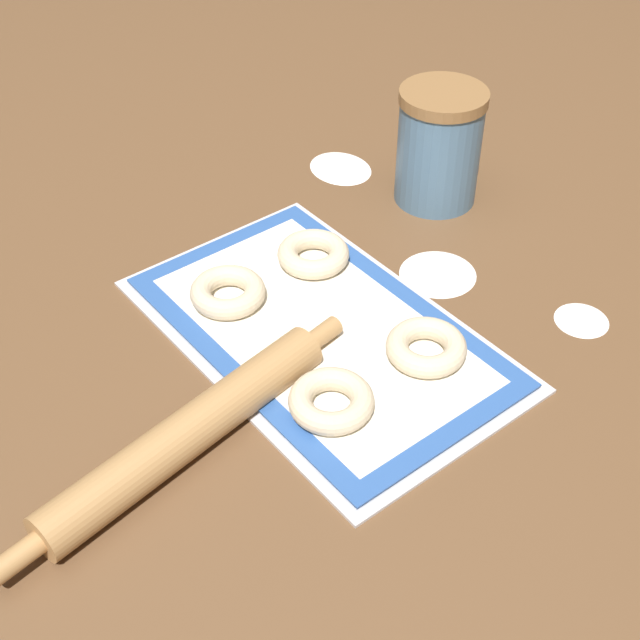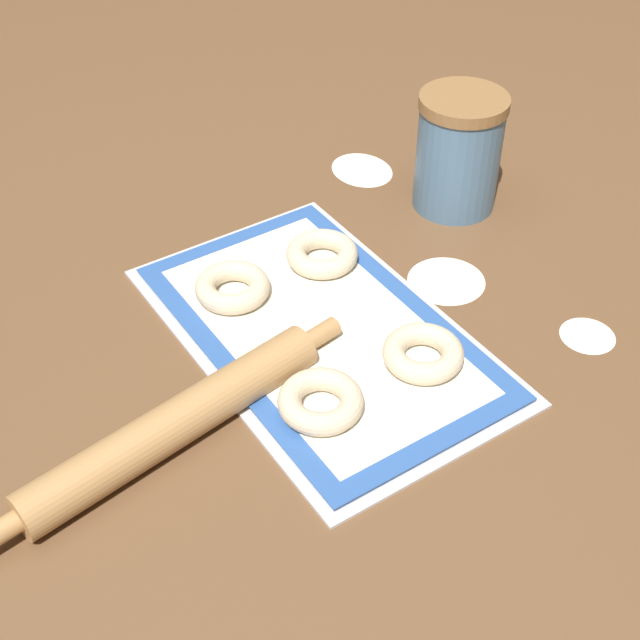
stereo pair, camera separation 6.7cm
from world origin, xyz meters
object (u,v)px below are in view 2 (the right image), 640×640
Objects in this scene: bagel_front_left at (232,287)px; baking_tray at (320,333)px; bagel_back_right at (423,353)px; rolling_pin at (174,424)px; bagel_front_right at (321,401)px; flour_canister at (458,152)px; bagel_back_left at (322,254)px.

baking_tray is at bearing 26.84° from bagel_front_left.
bagel_back_right is 0.29m from rolling_pin.
flour_canister is at bearing 121.92° from bagel_front_right.
bagel_front_left and bagel_back_left have the same top height.
bagel_back_left is (-0.11, 0.07, 0.02)m from baking_tray.
baking_tray is 5.13× the size of bagel_back_right.
flour_canister reaches higher than baking_tray.
baking_tray is at bearing -149.65° from bagel_back_right.
bagel_front_left is 1.00× the size of bagel_back_left.
flour_canister reaches higher than bagel_back_left.
bagel_back_right is at bearing 78.48° from rolling_pin.
bagel_front_left is at bearing -153.16° from baking_tray.
bagel_back_right is at bearing -45.74° from flour_canister.
flour_canister is (-0.13, 0.31, 0.08)m from baking_tray.
bagel_back_left reaches higher than baking_tray.
bagel_front_left is 0.22m from bagel_front_right.
bagel_front_left is 1.00× the size of bagel_back_right.
flour_canister is at bearing 109.18° from rolling_pin.
flour_canister reaches higher than rolling_pin.
bagel_front_right reaches higher than baking_tray.
bagel_front_right and bagel_back_right have the same top height.
baking_tray is at bearing -34.64° from bagel_back_left.
bagel_front_left and bagel_front_right have the same top height.
bagel_back_left is at bearing 146.08° from bagel_front_right.
bagel_front_left is (-0.11, -0.06, 0.02)m from baking_tray.
flour_canister reaches higher than bagel_front_right.
bagel_front_right is (0.11, -0.07, 0.02)m from baking_tray.
baking_tray is 5.13× the size of bagel_back_left.
bagel_back_left is at bearing 145.36° from baking_tray.
bagel_front_right is at bearing -33.92° from bagel_back_left.
bagel_back_left is 0.20× the size of rolling_pin.
bagel_back_right is (0.22, 0.12, 0.00)m from bagel_front_left.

